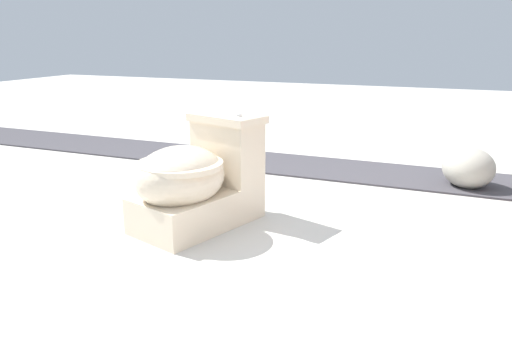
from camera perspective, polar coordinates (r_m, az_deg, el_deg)
name	(u,v)px	position (r m, az deg, el deg)	size (l,w,h in m)	color
ground_plane	(178,218)	(2.51, -8.88, -5.44)	(14.00, 14.00, 0.00)	beige
gravel_strip	(335,169)	(3.39, 8.99, 0.17)	(0.56, 8.00, 0.01)	#423F44
toilet	(196,181)	(2.35, -6.85, -1.16)	(0.71, 0.55, 0.52)	beige
boulder_near	(468,168)	(3.19, 23.11, 0.30)	(0.31, 0.29, 0.24)	#ADA899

